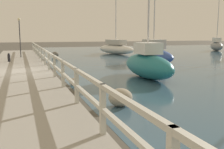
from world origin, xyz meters
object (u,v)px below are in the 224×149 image
at_px(dock_lamp, 20,31).
at_px(sailboat_blue, 153,54).
at_px(sailboat_gray, 216,45).
at_px(mooring_bollard, 9,57).
at_px(sailboat_white, 116,48).
at_px(sailboat_teal, 148,64).

bearing_deg(dock_lamp, sailboat_blue, -25.97).
height_order(dock_lamp, sailboat_gray, sailboat_gray).
height_order(mooring_bollard, sailboat_white, sailboat_white).
distance_m(mooring_bollard, sailboat_teal, 9.90).
xyz_separation_m(sailboat_gray, sailboat_blue, (-14.69, -10.20, -0.04)).
relative_size(sailboat_white, sailboat_blue, 1.19).
relative_size(sailboat_white, sailboat_gray, 0.81).
relative_size(dock_lamp, sailboat_blue, 0.57).
relative_size(sailboat_white, sailboat_teal, 1.21).
bearing_deg(sailboat_teal, sailboat_gray, 42.78).
xyz_separation_m(sailboat_white, sailboat_blue, (-0.29, -9.00, 0.04)).
distance_m(sailboat_white, sailboat_teal, 15.66).
xyz_separation_m(sailboat_white, sailboat_gray, (14.40, 1.19, 0.07)).
xyz_separation_m(sailboat_blue, sailboat_teal, (-3.64, -6.15, 0.01)).
bearing_deg(sailboat_white, dock_lamp, -175.68).
height_order(mooring_bollard, dock_lamp, dock_lamp).
distance_m(mooring_bollard, dock_lamp, 3.86).
xyz_separation_m(mooring_bollard, sailboat_white, (10.49, 7.75, 0.04)).
height_order(dock_lamp, sailboat_blue, sailboat_blue).
xyz_separation_m(mooring_bollard, sailboat_blue, (10.20, -1.26, 0.08)).
bearing_deg(dock_lamp, sailboat_teal, -61.70).
xyz_separation_m(dock_lamp, sailboat_gray, (24.11, 5.61, -1.66)).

